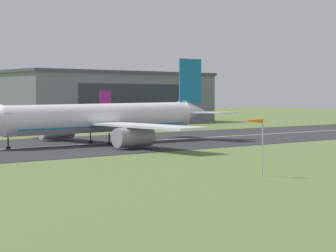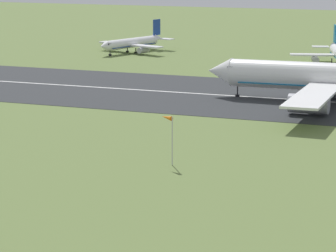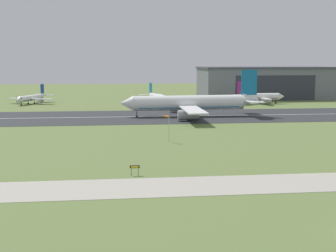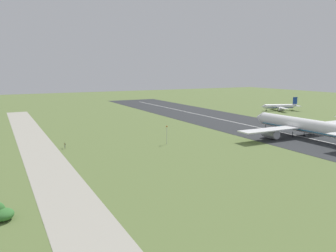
% 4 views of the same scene
% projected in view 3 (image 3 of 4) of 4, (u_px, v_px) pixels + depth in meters
% --- Properties ---
extents(ground_plane, '(602.25, 602.25, 0.00)m').
position_uv_depth(ground_plane, '(233.00, 145.00, 110.37)').
color(ground_plane, olive).
extents(runway_strip, '(362.25, 42.02, 0.06)m').
position_uv_depth(runway_strip, '(192.00, 116.00, 168.04)').
color(runway_strip, '#2B2D30').
rests_on(runway_strip, ground_plane).
extents(runway_centreline, '(326.02, 0.70, 0.01)m').
position_uv_depth(runway_centreline, '(192.00, 116.00, 168.04)').
color(runway_centreline, silver).
rests_on(runway_centreline, runway_strip).
extents(taxiway_road, '(271.69, 11.52, 0.05)m').
position_uv_depth(taxiway_road, '(288.00, 183.00, 75.94)').
color(taxiway_road, '#A8A393').
rests_on(taxiway_road, ground_plane).
extents(hangar_building, '(69.18, 33.23, 16.59)m').
position_uv_depth(hangar_building, '(265.00, 82.00, 247.45)').
color(hangar_building, slate).
rests_on(hangar_building, ground_plane).
extents(airplane_landing, '(50.57, 55.02, 16.52)m').
position_uv_depth(airplane_landing, '(190.00, 103.00, 166.54)').
color(airplane_landing, white).
rests_on(airplane_landing, ground_plane).
extents(airplane_parked_west, '(23.11, 20.06, 10.38)m').
position_uv_depth(airplane_parked_west, '(260.00, 97.00, 215.28)').
color(airplane_parked_west, white).
rests_on(airplane_parked_west, ground_plane).
extents(airplane_parked_centre, '(21.53, 25.26, 8.62)m').
position_uv_depth(airplane_parked_centre, '(31.00, 98.00, 215.40)').
color(airplane_parked_centre, white).
rests_on(airplane_parked_centre, ground_plane).
extents(airplane_parked_east, '(23.74, 22.42, 9.27)m').
position_uv_depth(airplane_parked_east, '(157.00, 97.00, 216.03)').
color(airplane_parked_east, white).
rests_on(airplane_parked_east, ground_plane).
extents(windsock_pole, '(2.02, 1.47, 6.55)m').
position_uv_depth(windsock_pole, '(165.00, 118.00, 114.40)').
color(windsock_pole, '#B7B7BC').
rests_on(windsock_pole, ground_plane).
extents(runway_sign, '(1.71, 0.14, 1.78)m').
position_uv_depth(runway_sign, '(135.00, 168.00, 80.80)').
color(runway_sign, '#4C4C51').
rests_on(runway_sign, ground_plane).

